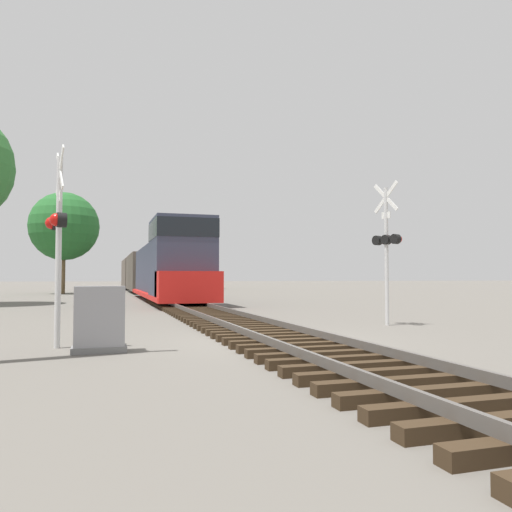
{
  "coord_description": "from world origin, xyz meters",
  "views": [
    {
      "loc": [
        -3.76,
        -10.74,
        1.44
      ],
      "look_at": [
        1.09,
        5.04,
        2.16
      ],
      "focal_mm": 35.0,
      "sensor_mm": 36.0,
      "label": 1
    }
  ],
  "objects_px": {
    "crossing_signal_near": "(58,231)",
    "crossing_signal_far": "(387,243)",
    "tree_mid_background": "(64,226)",
    "freight_train": "(147,272)",
    "relay_cabinet": "(100,320)",
    "tree_deep_background": "(189,243)"
  },
  "relations": [
    {
      "from": "tree_deep_background",
      "to": "tree_mid_background",
      "type": "bearing_deg",
      "value": -132.2
    },
    {
      "from": "crossing_signal_near",
      "to": "tree_mid_background",
      "type": "bearing_deg",
      "value": 171.56
    },
    {
      "from": "relay_cabinet",
      "to": "tree_deep_background",
      "type": "xyz_separation_m",
      "value": [
        10.54,
        53.22,
        5.24
      ]
    },
    {
      "from": "relay_cabinet",
      "to": "tree_mid_background",
      "type": "xyz_separation_m",
      "value": [
        -3.35,
        37.89,
        5.46
      ]
    },
    {
      "from": "freight_train",
      "to": "tree_mid_background",
      "type": "xyz_separation_m",
      "value": [
        -7.17,
        3.16,
        4.17
      ]
    },
    {
      "from": "crossing_signal_near",
      "to": "crossing_signal_far",
      "type": "distance_m",
      "value": 9.48
    },
    {
      "from": "relay_cabinet",
      "to": "tree_deep_background",
      "type": "relative_size",
      "value": 0.14
    },
    {
      "from": "freight_train",
      "to": "crossing_signal_far",
      "type": "distance_m",
      "value": 31.88
    },
    {
      "from": "freight_train",
      "to": "tree_deep_background",
      "type": "xyz_separation_m",
      "value": [
        6.73,
        18.49,
        3.95
      ]
    },
    {
      "from": "freight_train",
      "to": "tree_mid_background",
      "type": "relative_size",
      "value": 5.22
    },
    {
      "from": "freight_train",
      "to": "relay_cabinet",
      "type": "height_order",
      "value": "freight_train"
    },
    {
      "from": "tree_mid_background",
      "to": "tree_deep_background",
      "type": "distance_m",
      "value": 20.69
    },
    {
      "from": "crossing_signal_far",
      "to": "relay_cabinet",
      "type": "distance_m",
      "value": 9.11
    },
    {
      "from": "crossing_signal_near",
      "to": "tree_deep_background",
      "type": "xyz_separation_m",
      "value": [
        11.4,
        52.36,
        3.46
      ]
    },
    {
      "from": "crossing_signal_near",
      "to": "crossing_signal_far",
      "type": "relative_size",
      "value": 0.95
    },
    {
      "from": "crossing_signal_far",
      "to": "tree_deep_background",
      "type": "height_order",
      "value": "tree_deep_background"
    },
    {
      "from": "crossing_signal_far",
      "to": "tree_mid_background",
      "type": "height_order",
      "value": "tree_mid_background"
    },
    {
      "from": "crossing_signal_near",
      "to": "crossing_signal_far",
      "type": "bearing_deg",
      "value": 91.87
    },
    {
      "from": "freight_train",
      "to": "crossing_signal_near",
      "type": "relative_size",
      "value": 11.6
    },
    {
      "from": "crossing_signal_near",
      "to": "tree_mid_background",
      "type": "relative_size",
      "value": 0.45
    },
    {
      "from": "crossing_signal_far",
      "to": "tree_mid_background",
      "type": "xyz_separation_m",
      "value": [
        -11.69,
        34.71,
        3.6
      ]
    },
    {
      "from": "freight_train",
      "to": "relay_cabinet",
      "type": "relative_size",
      "value": 37.49
    }
  ]
}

